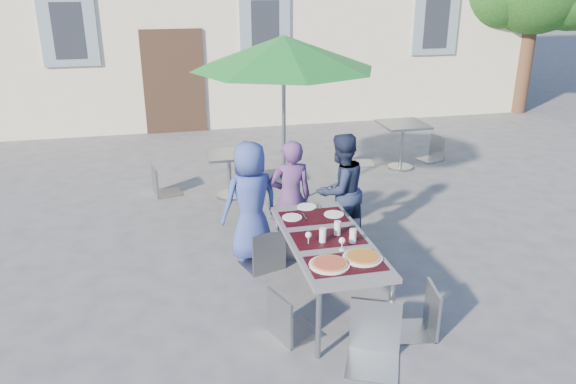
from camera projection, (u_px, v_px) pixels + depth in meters
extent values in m
plane|color=#4D4C4F|center=(399.00, 296.00, 6.05)|extent=(90.00, 90.00, 0.00)
cube|color=#39271B|center=(174.00, 82.00, 12.02)|extent=(1.30, 0.06, 2.20)
cube|color=gray|center=(68.00, 31.00, 11.20)|extent=(1.10, 0.06, 1.40)
cube|color=#262B33|center=(68.00, 31.00, 11.18)|extent=(0.60, 0.04, 1.10)
cube|color=gray|center=(265.00, 27.00, 12.04)|extent=(1.10, 0.06, 1.40)
cube|color=#262B33|center=(265.00, 27.00, 12.03)|extent=(0.60, 0.04, 1.10)
cube|color=gray|center=(436.00, 24.00, 12.89)|extent=(1.10, 0.06, 1.40)
cube|color=#262B33|center=(436.00, 24.00, 12.87)|extent=(0.60, 0.04, 1.10)
cylinder|color=#4D3221|center=(526.00, 56.00, 13.73)|extent=(0.36, 0.36, 2.80)
cube|color=#48484D|center=(328.00, 241.00, 5.66)|extent=(0.80, 1.85, 0.05)
cylinder|color=gray|center=(318.00, 325.00, 4.94)|extent=(0.05, 0.05, 0.70)
cylinder|color=gray|center=(391.00, 315.00, 5.08)|extent=(0.05, 0.05, 0.70)
cylinder|color=gray|center=(277.00, 241.00, 6.51)|extent=(0.05, 0.05, 0.70)
cylinder|color=gray|center=(333.00, 235.00, 6.66)|extent=(0.05, 0.05, 0.70)
cube|color=black|center=(345.00, 263.00, 5.15)|extent=(0.70, 0.42, 0.01)
cube|color=black|center=(328.00, 238.00, 5.65)|extent=(0.70, 0.42, 0.01)
cube|color=black|center=(313.00, 217.00, 6.15)|extent=(0.70, 0.42, 0.01)
cylinder|color=white|center=(329.00, 265.00, 5.11)|extent=(0.38, 0.38, 0.01)
cylinder|color=tan|center=(329.00, 263.00, 5.11)|extent=(0.34, 0.34, 0.01)
cylinder|color=#9C270F|center=(329.00, 263.00, 5.10)|extent=(0.29, 0.29, 0.01)
cylinder|color=white|center=(362.00, 258.00, 5.24)|extent=(0.37, 0.37, 0.01)
cylinder|color=tan|center=(363.00, 256.00, 5.23)|extent=(0.33, 0.33, 0.01)
cylinder|color=#92310A|center=(363.00, 256.00, 5.23)|extent=(0.29, 0.29, 0.01)
cylinder|color=silver|center=(323.00, 235.00, 5.54)|extent=(0.07, 0.07, 0.15)
cylinder|color=silver|center=(337.00, 228.00, 5.70)|extent=(0.07, 0.07, 0.15)
cylinder|color=silver|center=(353.00, 236.00, 5.53)|extent=(0.07, 0.07, 0.15)
cylinder|color=silver|center=(308.00, 244.00, 5.53)|extent=(0.06, 0.06, 0.00)
cylinder|color=silver|center=(308.00, 240.00, 5.52)|extent=(0.01, 0.01, 0.08)
sphere|color=silver|center=(309.00, 235.00, 5.49)|extent=(0.06, 0.06, 0.06)
cylinder|color=silver|center=(342.00, 250.00, 5.41)|extent=(0.06, 0.06, 0.00)
cylinder|color=silver|center=(342.00, 246.00, 5.40)|extent=(0.01, 0.01, 0.08)
sphere|color=silver|center=(342.00, 241.00, 5.38)|extent=(0.06, 0.06, 0.06)
cylinder|color=white|center=(292.00, 217.00, 6.12)|extent=(0.22, 0.22, 0.01)
cube|color=#929499|center=(304.00, 216.00, 6.15)|extent=(0.02, 0.18, 0.00)
cylinder|color=white|center=(334.00, 214.00, 6.20)|extent=(0.22, 0.22, 0.01)
cube|color=#929499|center=(346.00, 213.00, 6.23)|extent=(0.02, 0.18, 0.00)
cylinder|color=white|center=(307.00, 207.00, 6.40)|extent=(0.22, 0.22, 0.01)
cube|color=#929499|center=(319.00, 206.00, 6.43)|extent=(0.02, 0.18, 0.00)
imported|color=#33458E|center=(251.00, 201.00, 6.65)|extent=(0.81, 0.64, 1.45)
imported|color=#543268|center=(290.00, 198.00, 6.77)|extent=(0.53, 0.35, 1.44)
imported|color=#1C243E|center=(340.00, 190.00, 6.98)|extent=(0.81, 0.65, 1.46)
cube|color=gray|center=(261.00, 231.00, 6.52)|extent=(0.53, 0.53, 0.03)
cube|color=gray|center=(269.00, 217.00, 6.26)|extent=(0.41, 0.16, 0.50)
cylinder|color=gray|center=(267.00, 239.00, 6.83)|extent=(0.02, 0.02, 0.44)
cylinder|color=gray|center=(240.00, 246.00, 6.66)|extent=(0.02, 0.02, 0.44)
cylinder|color=gray|center=(282.00, 251.00, 6.54)|extent=(0.02, 0.02, 0.44)
cylinder|color=gray|center=(254.00, 259.00, 6.37)|extent=(0.02, 0.02, 0.44)
cube|color=gray|center=(305.00, 218.00, 6.82)|extent=(0.54, 0.54, 0.03)
cube|color=gray|center=(305.00, 205.00, 6.54)|extent=(0.43, 0.15, 0.52)
cylinder|color=gray|center=(320.00, 230.00, 7.07)|extent=(0.02, 0.02, 0.46)
cylinder|color=gray|center=(290.00, 229.00, 7.09)|extent=(0.02, 0.02, 0.46)
cylinder|color=gray|center=(320.00, 243.00, 6.73)|extent=(0.02, 0.02, 0.46)
cylinder|color=gray|center=(289.00, 242.00, 6.74)|extent=(0.02, 0.02, 0.46)
cube|color=gray|center=(337.00, 218.00, 6.90)|extent=(0.44, 0.44, 0.03)
cube|color=gray|center=(344.00, 205.00, 6.64)|extent=(0.41, 0.06, 0.49)
cylinder|color=gray|center=(344.00, 227.00, 7.19)|extent=(0.02, 0.02, 0.43)
cylinder|color=gray|center=(319.00, 231.00, 7.09)|extent=(0.02, 0.02, 0.43)
cylinder|color=gray|center=(356.00, 238.00, 6.87)|extent=(0.02, 0.02, 0.43)
cylinder|color=gray|center=(329.00, 242.00, 6.77)|extent=(0.02, 0.02, 0.43)
cube|color=#90979B|center=(296.00, 294.00, 5.26)|extent=(0.52, 0.52, 0.03)
cube|color=#90979B|center=(279.00, 277.00, 5.07)|extent=(0.17, 0.39, 0.48)
cylinder|color=#90979B|center=(322.00, 317.00, 5.30)|extent=(0.02, 0.02, 0.42)
cylinder|color=#90979B|center=(301.00, 301.00, 5.56)|extent=(0.02, 0.02, 0.42)
cylinder|color=#90979B|center=(292.00, 329.00, 5.12)|extent=(0.02, 0.02, 0.42)
cylinder|color=#90979B|center=(271.00, 312.00, 5.38)|extent=(0.02, 0.02, 0.42)
cube|color=gray|center=(414.00, 293.00, 5.27)|extent=(0.47, 0.47, 0.03)
cube|color=gray|center=(437.00, 270.00, 5.20)|extent=(0.10, 0.41, 0.48)
cylinder|color=gray|center=(390.00, 304.00, 5.50)|extent=(0.02, 0.02, 0.43)
cylinder|color=gray|center=(399.00, 324.00, 5.18)|extent=(0.02, 0.02, 0.43)
cylinder|color=gray|center=(425.00, 303.00, 5.53)|extent=(0.02, 0.02, 0.43)
cylinder|color=gray|center=(436.00, 323.00, 5.20)|extent=(0.02, 0.02, 0.43)
cube|color=#93999E|center=(375.00, 319.00, 4.78)|extent=(0.60, 0.60, 0.03)
cube|color=#93999E|center=(378.00, 279.00, 4.88)|extent=(0.43, 0.22, 0.54)
cylinder|color=#93999E|center=(349.00, 355.00, 4.73)|extent=(0.02, 0.02, 0.48)
cylinder|color=#93999E|center=(396.00, 361.00, 4.65)|extent=(0.02, 0.02, 0.48)
cylinder|color=#93999E|center=(353.00, 328.00, 5.08)|extent=(0.02, 0.02, 0.48)
cylinder|color=#93999E|center=(397.00, 333.00, 5.01)|extent=(0.02, 0.02, 0.48)
cylinder|color=#929499|center=(284.00, 204.00, 8.36)|extent=(0.50, 0.50, 0.10)
cylinder|color=gray|center=(284.00, 132.00, 7.97)|extent=(0.06, 0.06, 2.31)
cone|color=#197227|center=(284.00, 52.00, 7.57)|extent=(2.56, 2.56, 0.45)
cylinder|color=#929499|center=(230.00, 195.00, 8.77)|extent=(0.44, 0.44, 0.04)
cylinder|color=gray|center=(230.00, 177.00, 8.66)|extent=(0.06, 0.06, 0.65)
cube|color=gray|center=(229.00, 155.00, 8.53)|extent=(0.65, 0.65, 0.04)
cube|color=gray|center=(166.00, 168.00, 8.74)|extent=(0.46, 0.46, 0.03)
cube|color=gray|center=(153.00, 155.00, 8.59)|extent=(0.10, 0.39, 0.47)
cylinder|color=gray|center=(180.00, 183.00, 8.74)|extent=(0.02, 0.02, 0.41)
cylinder|color=gray|center=(176.00, 176.00, 9.03)|extent=(0.02, 0.02, 0.41)
cylinder|color=gray|center=(159.00, 186.00, 8.61)|extent=(0.02, 0.02, 0.41)
cylinder|color=gray|center=(155.00, 179.00, 8.90)|extent=(0.02, 0.02, 0.41)
cube|color=#8E9499|center=(238.00, 169.00, 8.77)|extent=(0.50, 0.50, 0.03)
cube|color=#8E9499|center=(249.00, 156.00, 8.66)|extent=(0.18, 0.36, 0.45)
cylinder|color=#8E9499|center=(232.00, 177.00, 9.02)|extent=(0.02, 0.02, 0.40)
cylinder|color=#8E9499|center=(226.00, 184.00, 8.72)|extent=(0.02, 0.02, 0.40)
cylinder|color=#8E9499|center=(251.00, 178.00, 8.96)|extent=(0.02, 0.02, 0.40)
cylinder|color=#8E9499|center=(246.00, 185.00, 8.67)|extent=(0.02, 0.02, 0.40)
cylinder|color=#929499|center=(400.00, 167.00, 10.04)|extent=(0.44, 0.44, 0.04)
cylinder|color=gray|center=(402.00, 148.00, 9.91)|extent=(0.06, 0.06, 0.77)
cube|color=gray|center=(403.00, 124.00, 9.76)|extent=(0.77, 0.77, 0.04)
cube|color=gray|center=(363.00, 139.00, 10.14)|extent=(0.51, 0.51, 0.03)
cube|color=gray|center=(352.00, 125.00, 10.04)|extent=(0.11, 0.44, 0.52)
cylinder|color=gray|center=(374.00, 155.00, 10.06)|extent=(0.02, 0.02, 0.46)
cylinder|color=gray|center=(370.00, 148.00, 10.41)|extent=(0.02, 0.02, 0.46)
cylinder|color=gray|center=(353.00, 155.00, 10.04)|extent=(0.02, 0.02, 0.46)
cylinder|color=gray|center=(350.00, 149.00, 10.40)|extent=(0.02, 0.02, 0.46)
cube|color=gray|center=(431.00, 139.00, 10.37)|extent=(0.47, 0.47, 0.03)
cube|color=gray|center=(439.00, 126.00, 10.38)|extent=(0.14, 0.37, 0.45)
cylinder|color=gray|center=(418.00, 149.00, 10.50)|extent=(0.02, 0.02, 0.40)
cylinder|color=gray|center=(430.00, 153.00, 10.24)|extent=(0.02, 0.02, 0.40)
cylinder|color=gray|center=(430.00, 146.00, 10.65)|extent=(0.02, 0.02, 0.40)
cylinder|color=gray|center=(443.00, 151.00, 10.39)|extent=(0.02, 0.02, 0.40)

